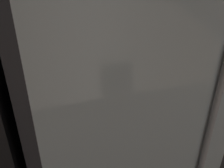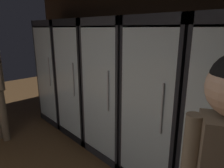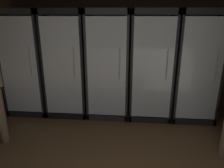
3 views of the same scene
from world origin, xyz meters
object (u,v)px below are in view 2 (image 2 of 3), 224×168
at_px(cooler_far_left, 61,74).
at_px(cooler_right, 162,104).
at_px(cooler_left, 84,81).
at_px(cooler_center, 116,91).

bearing_deg(cooler_far_left, cooler_right, -0.03).
height_order(cooler_far_left, cooler_left, same).
bearing_deg(cooler_center, cooler_left, -179.79).
bearing_deg(cooler_right, cooler_center, 179.88).
height_order(cooler_center, cooler_right, same).
distance_m(cooler_far_left, cooler_right, 2.26).
xyz_separation_m(cooler_left, cooler_right, (1.50, 0.00, 0.02)).
relative_size(cooler_center, cooler_right, 1.00).
relative_size(cooler_far_left, cooler_left, 1.00).
relative_size(cooler_left, cooler_center, 1.00).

